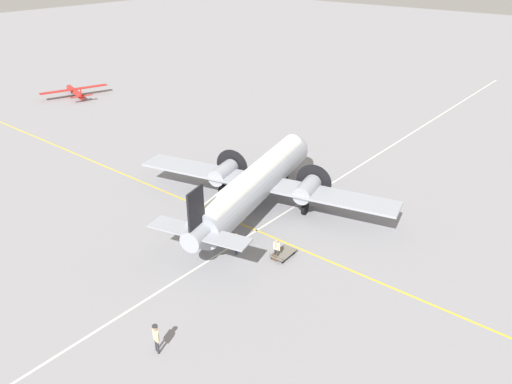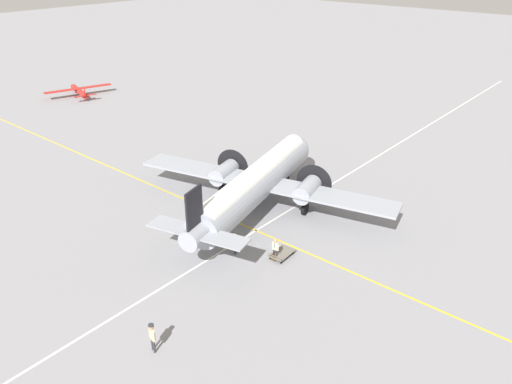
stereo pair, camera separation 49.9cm
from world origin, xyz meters
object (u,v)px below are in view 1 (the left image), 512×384
(crew_foreground, at_px, (156,336))
(baggage_cart, at_px, (283,253))
(ramp_agent, at_px, (277,247))
(passenger_boarding, at_px, (236,241))
(suitcase_near_door, at_px, (275,257))
(airliner_main, at_px, (258,181))
(light_aircraft_distant, at_px, (75,91))

(crew_foreground, xyz_separation_m, baggage_cart, (-0.25, 11.89, -0.89))
(crew_foreground, height_order, ramp_agent, crew_foreground)
(passenger_boarding, xyz_separation_m, suitcase_near_door, (2.67, 1.09, -0.79))
(crew_foreground, relative_size, ramp_agent, 1.13)
(airliner_main, bearing_deg, ramp_agent, -145.00)
(airliner_main, height_order, baggage_cart, airliner_main)
(light_aircraft_distant, bearing_deg, crew_foreground, 168.62)
(ramp_agent, distance_m, light_aircraft_distant, 50.54)
(passenger_boarding, distance_m, baggage_cart, 3.48)
(airliner_main, height_order, ramp_agent, airliner_main)
(crew_foreground, distance_m, passenger_boarding, 10.54)
(crew_foreground, height_order, light_aircraft_distant, light_aircraft_distant)
(crew_foreground, xyz_separation_m, passenger_boarding, (-3.12, 10.07, -0.16))
(baggage_cart, bearing_deg, passenger_boarding, 119.76)
(airliner_main, distance_m, ramp_agent, 7.80)
(ramp_agent, xyz_separation_m, baggage_cart, (0.20, 0.53, -0.73))
(airliner_main, distance_m, baggage_cart, 7.82)
(crew_foreground, distance_m, ramp_agent, 11.38)
(crew_foreground, xyz_separation_m, suitcase_near_door, (-0.45, 11.16, -0.94))
(crew_foreground, distance_m, suitcase_near_door, 11.21)
(airliner_main, relative_size, crew_foreground, 12.26)
(passenger_boarding, bearing_deg, light_aircraft_distant, 16.73)
(passenger_boarding, bearing_deg, suitcase_near_door, -121.63)
(airliner_main, height_order, light_aircraft_distant, airliner_main)
(crew_foreground, relative_size, suitcase_near_door, 3.80)
(passenger_boarding, relative_size, baggage_cart, 0.83)
(airliner_main, xyz_separation_m, suitcase_near_door, (5.76, -5.22, -2.39))
(ramp_agent, xyz_separation_m, suitcase_near_door, (0.00, -0.21, -0.78))
(passenger_boarding, relative_size, light_aircraft_distant, 0.17)
(airliner_main, height_order, passenger_boarding, airliner_main)
(baggage_cart, xyz_separation_m, light_aircraft_distant, (-48.54, 14.22, 0.52))
(light_aircraft_distant, bearing_deg, passenger_boarding, 177.42)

